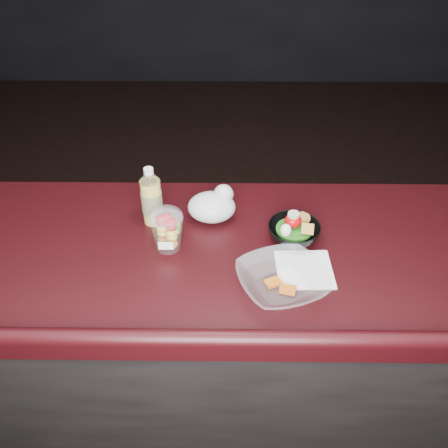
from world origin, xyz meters
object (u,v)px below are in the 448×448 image
Objects in this scene: lemonade_bottle at (152,200)px; snack_bowl at (293,231)px; green_apple at (169,228)px; takeout_bowl at (282,281)px; fruit_cup at (167,229)px.

snack_bowl is (0.44, -0.08, -0.05)m from lemonade_bottle.
lemonade_bottle is 1.07× the size of snack_bowl.
lemonade_bottle is at bearing 127.09° from green_apple.
green_apple is at bearing 146.23° from takeout_bowl.
lemonade_bottle reaches higher than snack_bowl.
takeout_bowl is (0.39, -0.30, -0.06)m from lemonade_bottle.
fruit_cup is 0.06m from green_apple.
snack_bowl is at bearing 76.18° from takeout_bowl.
lemonade_bottle is 2.58× the size of green_apple.
snack_bowl is at bearing -0.58° from green_apple.
fruit_cup is 0.47× the size of takeout_bowl.
takeout_bowl is at bearing -37.47° from lemonade_bottle.
green_apple is (-0.00, 0.05, -0.04)m from fruit_cup.
fruit_cup is at bearing -87.89° from green_apple.
green_apple is 0.40m from takeout_bowl.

